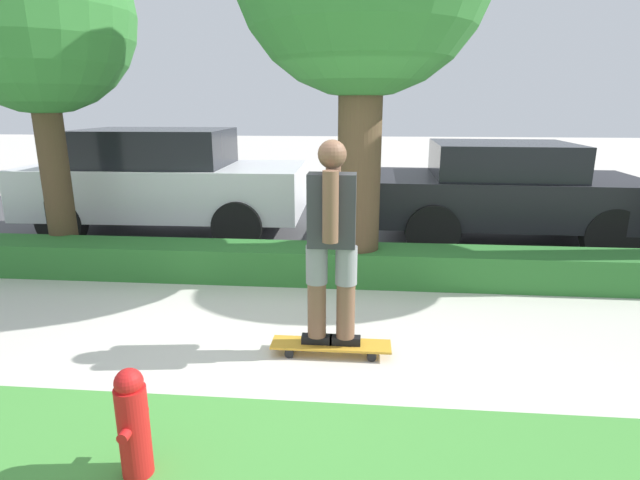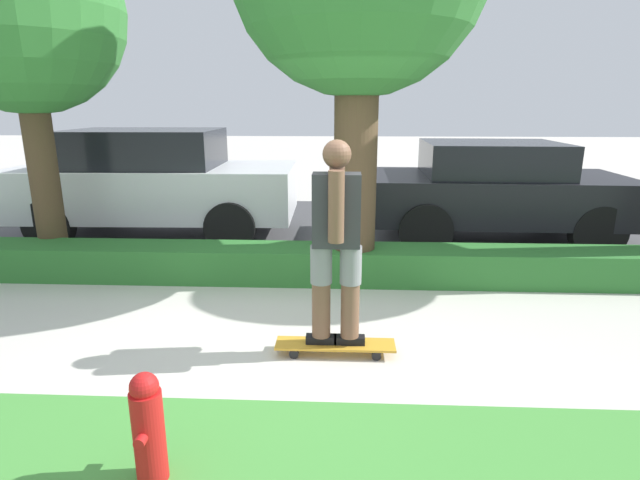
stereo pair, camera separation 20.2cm
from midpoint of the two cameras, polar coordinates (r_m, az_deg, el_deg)
The scene contains 9 objects.
ground_plane at distance 4.65m, azimuth -3.05°, elevation -11.27°, with size 60.00×60.00×0.00m, color beige.
street_asphalt at distance 8.60m, azimuth -0.31°, elevation 1.32°, with size 16.29×5.00×0.01m.
hedge_row at distance 6.05m, azimuth -1.59°, elevation -2.74°, with size 16.29×0.60×0.41m.
skateboard at distance 4.36m, azimuth 0.40°, elevation -11.93°, with size 1.02×0.24×0.10m.
skater_person at distance 4.02m, azimuth 0.42°, elevation -0.01°, with size 0.50×0.44×1.72m.
tree_near at distance 7.33m, azimuth -31.77°, elevation 21.11°, with size 2.38×2.38×4.32m.
parked_car_front at distance 8.38m, azimuth -19.08°, elevation 6.29°, with size 4.36×1.87×1.70m.
parked_car_middle at distance 8.07m, azimuth 18.62°, elevation 5.50°, with size 3.85×1.94×1.53m.
fire_hydrant at distance 3.14m, azimuth -20.89°, elevation -19.45°, with size 0.18×0.28×0.68m.
Camera 2 is at (0.34, -4.14, 2.07)m, focal length 28.00 mm.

